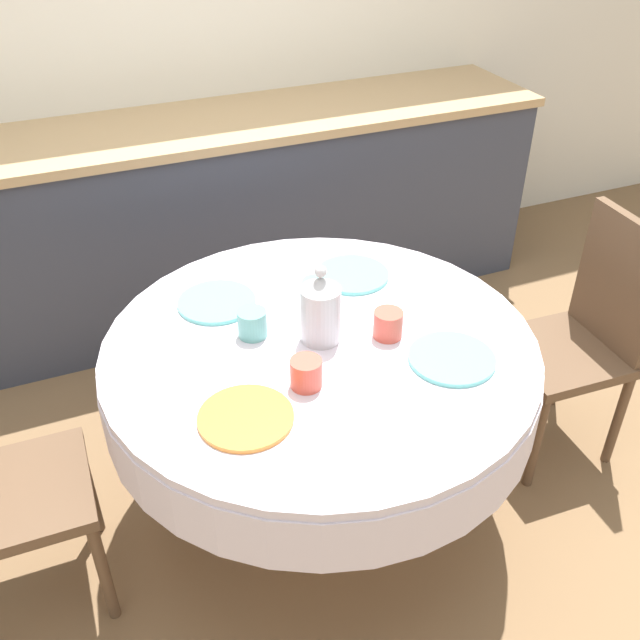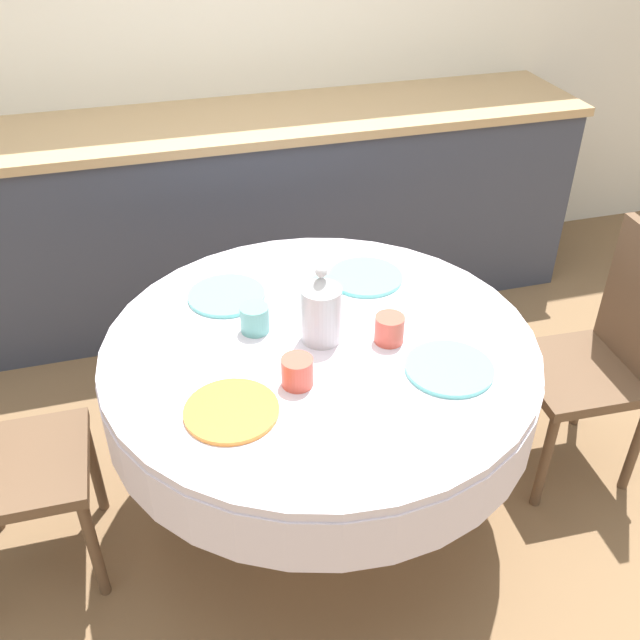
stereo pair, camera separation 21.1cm
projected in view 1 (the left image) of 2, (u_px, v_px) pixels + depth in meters
The scene contains 14 objects.
ground_plane at pixel (320, 502), 2.58m from camera, with size 12.00×12.00×0.00m, color brown.
wall_back at pixel (167, 21), 3.15m from camera, with size 7.00×0.05×2.60m.
kitchen_counter at pixel (205, 220), 3.37m from camera, with size 3.24×0.64×0.95m.
dining_table at pixel (320, 373), 2.23m from camera, with size 1.33×1.33×0.72m.
chair_left at pixel (584, 330), 2.56m from camera, with size 0.42×0.42×0.94m.
plate_near_left at pixel (246, 418), 1.88m from camera, with size 0.26×0.26×0.01m, color orange.
cup_near_left at pixel (306, 373), 1.97m from camera, with size 0.09×0.09×0.09m, color #CC4C3D.
plate_near_right at pixel (452, 358), 2.08m from camera, with size 0.26×0.26×0.01m, color #60BCB7.
cup_near_right at pixel (388, 324), 2.16m from camera, with size 0.09×0.09×0.09m, color #CC4C3D.
plate_far_left at pixel (217, 302), 2.33m from camera, with size 0.26×0.26×0.01m, color #60BCB7.
cup_far_left at pixel (252, 323), 2.17m from camera, with size 0.09×0.09×0.09m, color #5BA39E.
plate_far_right at pixel (352, 275), 2.47m from camera, with size 0.26×0.26×0.01m, color #60BCB7.
cup_far_right at pixel (316, 292), 2.31m from camera, with size 0.09×0.09×0.09m, color #5BA39E.
coffee_carafe at pixel (321, 309), 2.11m from camera, with size 0.12×0.12×0.26m.
Camera 1 is at (-0.67, -1.60, 2.02)m, focal length 40.00 mm.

